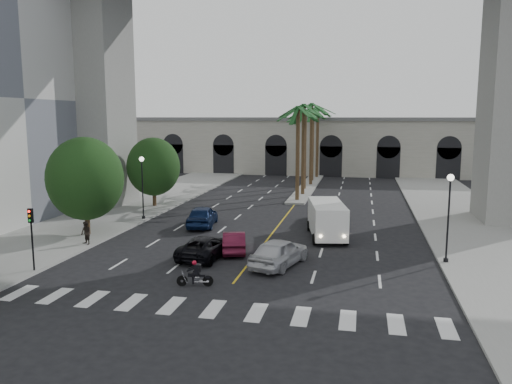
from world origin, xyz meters
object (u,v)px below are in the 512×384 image
car_d (325,213)px  car_e (202,216)px  traffic_signal_far (31,229)px  car_a (279,252)px  car_c (206,247)px  pedestrian_b (86,233)px  lamp_post_right (449,211)px  motorcycle_rider (196,275)px  car_b (234,242)px  cargo_van (327,218)px  lamp_post_left_far (142,182)px

car_d → car_e: car_e is taller
traffic_signal_far → car_a: traffic_signal_far is taller
car_c → car_d: bearing=-112.7°
pedestrian_b → traffic_signal_far: bearing=-61.7°
lamp_post_right → car_c: lamp_post_right is taller
car_d → car_e: 10.02m
car_c → car_e: 8.90m
lamp_post_right → car_e: size_ratio=1.09×
car_c → car_e: size_ratio=0.99×
motorcycle_rider → car_c: motorcycle_rider is taller
car_b → pedestrian_b: (-10.00, -0.80, 0.26)m
car_b → cargo_van: (5.56, 5.02, 0.75)m
cargo_van → pedestrian_b: (-15.56, -5.82, -0.48)m
cargo_van → pedestrian_b: size_ratio=4.02×
lamp_post_right → traffic_signal_far: bearing=-164.0°
lamp_post_left_far → car_e: lamp_post_left_far is taller
motorcycle_rider → car_d: size_ratio=0.35×
lamp_post_left_far → pedestrian_b: size_ratio=3.43×
car_c → pedestrian_b: 8.67m
lamp_post_left_far → car_d: bearing=8.2°
lamp_post_left_far → cargo_van: 15.84m
motorcycle_rider → car_d: car_d is taller
lamp_post_right → car_c: bearing=-173.6°
car_e → car_d: bearing=-168.5°
traffic_signal_far → cargo_van: bearing=37.0°
car_c → car_b: bearing=-123.6°
lamp_post_right → pedestrian_b: lamp_post_right is taller
traffic_signal_far → cargo_van: 19.28m
lamp_post_left_far → motorcycle_rider: 17.79m
car_c → pedestrian_b: (-8.62, 0.85, 0.25)m
car_b → car_c: car_c is taller
lamp_post_right → cargo_van: size_ratio=0.85×
car_d → pedestrian_b: size_ratio=3.45×
lamp_post_left_far → car_d: lamp_post_left_far is taller
car_a → car_e: 11.97m
car_e → cargo_van: cargo_van is taller
car_a → car_c: size_ratio=1.00×
traffic_signal_far → lamp_post_left_far: bearing=90.4°
car_b → car_e: size_ratio=0.82×
lamp_post_left_far → lamp_post_right: (22.80, -8.00, 0.00)m
car_a → car_b: bearing=-19.6°
lamp_post_right → car_a: size_ratio=1.10×
car_a → cargo_van: 7.82m
car_b → car_e: bearing=-71.9°
lamp_post_right → car_d: (-7.80, 10.17, -2.44)m
lamp_post_right → car_e: 18.69m
lamp_post_right → traffic_signal_far: 23.62m
motorcycle_rider → car_a: bearing=39.4°
car_c → car_e: (-2.96, 8.39, 0.16)m
lamp_post_right → pedestrian_b: 23.03m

